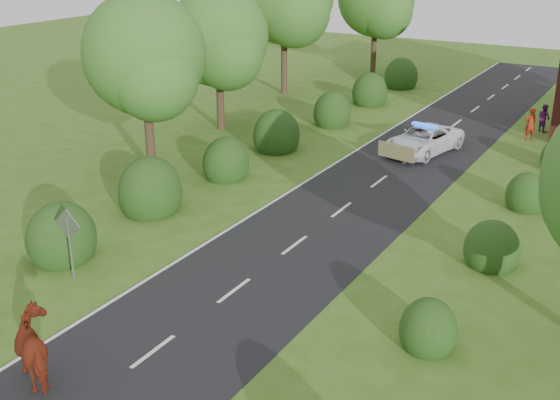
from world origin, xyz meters
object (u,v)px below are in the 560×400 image
Objects in this scene: road_sign at (69,234)px; pedestrian_purple at (544,118)px; pedestrian_red at (530,124)px; cow at (40,352)px; police_van at (423,140)px.

road_sign is 1.60× the size of pedestrian_purple.
pedestrian_purple is at bearing -138.99° from pedestrian_red.
pedestrian_red is 2.16m from pedestrian_purple.
road_sign is 26.34m from pedestrian_red.
cow reaches higher than police_van.
pedestrian_red is (9.45, 24.58, -0.76)m from road_sign.
road_sign is 28.46m from pedestrian_purple.
pedestrian_red is at bearing 68.98° from road_sign.
road_sign reaches higher than pedestrian_purple.
cow is at bearing 37.50° from pedestrian_red.
cow is at bearing -82.17° from police_van.
road_sign is 5.54m from cow.
cow is at bearing 115.39° from pedestrian_purple.
road_sign is at bearing -120.77° from cow.
road_sign reaches higher than pedestrian_red.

